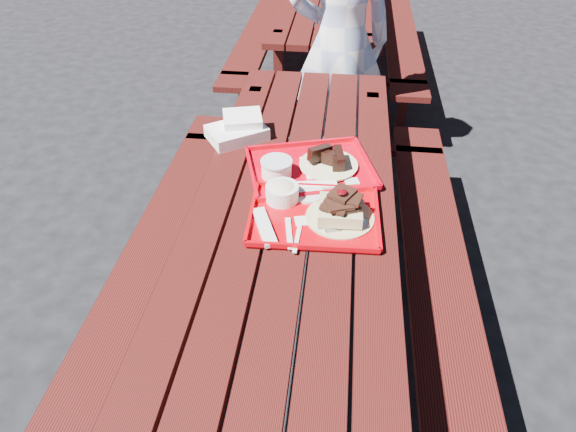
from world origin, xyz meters
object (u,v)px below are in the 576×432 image
at_px(near_tray, 314,208).
at_px(person, 340,45).
at_px(far_tray, 309,168).
at_px(picnic_table_near, 293,244).
at_px(picnic_table_far, 331,16).

xyz_separation_m(near_tray, person, (0.03, 1.49, 0.04)).
relative_size(far_tray, person, 0.34).
bearing_deg(far_tray, picnic_table_near, -99.93).
bearing_deg(near_tray, person, 88.78).
bearing_deg(picnic_table_far, far_tray, -89.15).
relative_size(picnic_table_near, person, 1.46).
distance_m(near_tray, person, 1.49).
height_order(picnic_table_near, person, person).
xyz_separation_m(picnic_table_near, picnic_table_far, (0.00, 2.80, 0.00)).
bearing_deg(picnic_table_far, picnic_table_near, -90.00).
distance_m(picnic_table_far, far_tray, 2.59).
relative_size(picnic_table_far, near_tray, 5.17).
bearing_deg(person, picnic_table_far, -99.76).
xyz_separation_m(picnic_table_far, near_tray, (0.08, -2.85, 0.22)).
height_order(far_tray, person, person).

